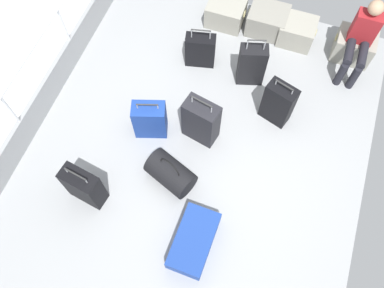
{
  "coord_description": "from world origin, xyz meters",
  "views": [
    {
      "loc": [
        0.69,
        -2.29,
        4.88
      ],
      "look_at": [
        -0.04,
        -0.19,
        0.25
      ],
      "focal_mm": 37.69,
      "sensor_mm": 36.0,
      "label": 1
    }
  ],
  "objects_px": {
    "cargo_crate_0": "(226,13)",
    "suitcase_5": "(194,241)",
    "suitcase_2": "(84,186)",
    "suitcase_6": "(150,120)",
    "suitcase_1": "(278,103)",
    "duffel_bag": "(171,173)",
    "cargo_crate_1": "(267,21)",
    "cargo_crate_2": "(297,32)",
    "suitcase_4": "(252,65)",
    "cargo_crate_3": "(354,46)",
    "suitcase_0": "(201,121)",
    "suitcase_3": "(200,50)",
    "passenger_seated": "(362,38)"
  },
  "relations": [
    {
      "from": "cargo_crate_0",
      "to": "suitcase_6",
      "type": "xyz_separation_m",
      "value": [
        -0.37,
        -2.18,
        0.11
      ]
    },
    {
      "from": "cargo_crate_2",
      "to": "suitcase_0",
      "type": "height_order",
      "value": "suitcase_0"
    },
    {
      "from": "cargo_crate_0",
      "to": "suitcase_0",
      "type": "xyz_separation_m",
      "value": [
        0.28,
        -2.01,
        0.17
      ]
    },
    {
      "from": "passenger_seated",
      "to": "suitcase_2",
      "type": "height_order",
      "value": "passenger_seated"
    },
    {
      "from": "cargo_crate_0",
      "to": "passenger_seated",
      "type": "bearing_deg",
      "value": -5.79
    },
    {
      "from": "cargo_crate_3",
      "to": "suitcase_5",
      "type": "xyz_separation_m",
      "value": [
        -1.28,
        -3.42,
        -0.08
      ]
    },
    {
      "from": "cargo_crate_3",
      "to": "passenger_seated",
      "type": "distance_m",
      "value": 0.43
    },
    {
      "from": "suitcase_6",
      "to": "suitcase_2",
      "type": "bearing_deg",
      "value": -109.81
    },
    {
      "from": "cargo_crate_0",
      "to": "duffel_bag",
      "type": "bearing_deg",
      "value": -87.29
    },
    {
      "from": "suitcase_0",
      "to": "suitcase_1",
      "type": "height_order",
      "value": "suitcase_0"
    },
    {
      "from": "suitcase_2",
      "to": "suitcase_6",
      "type": "relative_size",
      "value": 1.07
    },
    {
      "from": "suitcase_2",
      "to": "suitcase_6",
      "type": "xyz_separation_m",
      "value": [
        0.4,
        1.12,
        -0.02
      ]
    },
    {
      "from": "suitcase_1",
      "to": "suitcase_5",
      "type": "xyz_separation_m",
      "value": [
        -0.47,
        -2.02,
        -0.22
      ]
    },
    {
      "from": "suitcase_2",
      "to": "passenger_seated",
      "type": "bearing_deg",
      "value": 48.64
    },
    {
      "from": "suitcase_1",
      "to": "suitcase_4",
      "type": "distance_m",
      "value": 0.7
    },
    {
      "from": "suitcase_4",
      "to": "duffel_bag",
      "type": "bearing_deg",
      "value": -105.93
    },
    {
      "from": "cargo_crate_2",
      "to": "suitcase_4",
      "type": "distance_m",
      "value": 1.05
    },
    {
      "from": "cargo_crate_1",
      "to": "suitcase_2",
      "type": "height_order",
      "value": "suitcase_2"
    },
    {
      "from": "cargo_crate_1",
      "to": "suitcase_0",
      "type": "xyz_separation_m",
      "value": [
        -0.37,
        -2.07,
        0.17
      ]
    },
    {
      "from": "cargo_crate_0",
      "to": "duffel_bag",
      "type": "height_order",
      "value": "duffel_bag"
    },
    {
      "from": "cargo_crate_3",
      "to": "cargo_crate_0",
      "type": "bearing_deg",
      "value": 179.66
    },
    {
      "from": "cargo_crate_3",
      "to": "suitcase_3",
      "type": "distance_m",
      "value": 2.25
    },
    {
      "from": "cargo_crate_1",
      "to": "cargo_crate_2",
      "type": "distance_m",
      "value": 0.48
    },
    {
      "from": "suitcase_0",
      "to": "suitcase_1",
      "type": "xyz_separation_m",
      "value": [
        0.87,
        0.6,
        -0.01
      ]
    },
    {
      "from": "suitcase_4",
      "to": "suitcase_5",
      "type": "distance_m",
      "value": 2.52
    },
    {
      "from": "suitcase_0",
      "to": "suitcase_6",
      "type": "height_order",
      "value": "suitcase_0"
    },
    {
      "from": "cargo_crate_2",
      "to": "suitcase_6",
      "type": "bearing_deg",
      "value": -124.26
    },
    {
      "from": "cargo_crate_0",
      "to": "suitcase_5",
      "type": "xyz_separation_m",
      "value": [
        0.68,
        -3.44,
        -0.06
      ]
    },
    {
      "from": "duffel_bag",
      "to": "cargo_crate_1",
      "type": "bearing_deg",
      "value": 79.63
    },
    {
      "from": "suitcase_4",
      "to": "cargo_crate_1",
      "type": "bearing_deg",
      "value": 90.36
    },
    {
      "from": "passenger_seated",
      "to": "suitcase_6",
      "type": "relative_size",
      "value": 1.64
    },
    {
      "from": "cargo_crate_1",
      "to": "duffel_bag",
      "type": "distance_m",
      "value": 2.85
    },
    {
      "from": "suitcase_4",
      "to": "suitcase_6",
      "type": "height_order",
      "value": "suitcase_4"
    },
    {
      "from": "suitcase_5",
      "to": "passenger_seated",
      "type": "bearing_deg",
      "value": 68.43
    },
    {
      "from": "passenger_seated",
      "to": "suitcase_2",
      "type": "distance_m",
      "value": 4.14
    },
    {
      "from": "suitcase_5",
      "to": "suitcase_2",
      "type": "bearing_deg",
      "value": 174.46
    },
    {
      "from": "duffel_bag",
      "to": "suitcase_4",
      "type": "bearing_deg",
      "value": 74.07
    },
    {
      "from": "cargo_crate_3",
      "to": "suitcase_2",
      "type": "xyz_separation_m",
      "value": [
        -2.73,
        -3.28,
        0.1
      ]
    },
    {
      "from": "suitcase_3",
      "to": "suitcase_4",
      "type": "height_order",
      "value": "suitcase_4"
    },
    {
      "from": "suitcase_1",
      "to": "suitcase_6",
      "type": "distance_m",
      "value": 1.7
    },
    {
      "from": "suitcase_1",
      "to": "cargo_crate_0",
      "type": "bearing_deg",
      "value": 129.06
    },
    {
      "from": "cargo_crate_2",
      "to": "cargo_crate_3",
      "type": "height_order",
      "value": "cargo_crate_3"
    },
    {
      "from": "suitcase_2",
      "to": "duffel_bag",
      "type": "relative_size",
      "value": 1.06
    },
    {
      "from": "suitcase_2",
      "to": "suitcase_5",
      "type": "bearing_deg",
      "value": -5.54
    },
    {
      "from": "suitcase_4",
      "to": "suitcase_3",
      "type": "bearing_deg",
      "value": 175.62
    },
    {
      "from": "suitcase_5",
      "to": "suitcase_6",
      "type": "xyz_separation_m",
      "value": [
        -1.04,
        1.26,
        0.17
      ]
    },
    {
      "from": "cargo_crate_1",
      "to": "suitcase_1",
      "type": "relative_size",
      "value": 0.78
    },
    {
      "from": "passenger_seated",
      "to": "duffel_bag",
      "type": "distance_m",
      "value": 3.16
    },
    {
      "from": "cargo_crate_0",
      "to": "suitcase_5",
      "type": "height_order",
      "value": "cargo_crate_0"
    },
    {
      "from": "suitcase_0",
      "to": "duffel_bag",
      "type": "xyz_separation_m",
      "value": [
        -0.15,
        -0.74,
        -0.18
      ]
    }
  ]
}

